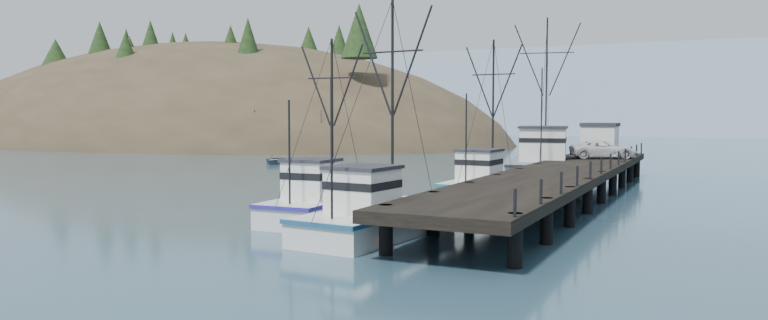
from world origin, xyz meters
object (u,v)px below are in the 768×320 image
trawler_near (381,217)px  pickup_truck (603,150)px  trawler_mid (325,204)px  pier (560,175)px  motorboat (278,163)px  pier_shed (600,139)px  trawler_far (487,185)px  work_vessel (544,166)px

trawler_near → pickup_truck: 29.64m
trawler_mid → pickup_truck: size_ratio=1.92×
trawler_mid → pickup_truck: bearing=68.7°
pier → pickup_truck: 13.06m
pier → motorboat: 41.00m
pier_shed → motorboat: 35.69m
trawler_near → pickup_truck: size_ratio=2.17×
trawler_near → motorboat: (-30.99, 36.05, -0.82)m
trawler_far → pier_shed: trawler_far is taller
pier → trawler_near: size_ratio=3.92×
trawler_far → pickup_truck: bearing=67.1°
trawler_mid → pier: bearing=54.5°
motorboat → work_vessel: bearing=-25.0°
pier → trawler_near: trawler_near is taller
pier → motorboat: (-35.76, 19.99, -1.69)m
pier_shed → pickup_truck: (1.03, -5.00, -0.70)m
pickup_truck → work_vessel: bearing=67.7°
trawler_near → pier_shed: size_ratio=3.51×
trawler_far → work_vessel: work_vessel is taller
pier → trawler_near: (-4.77, -16.06, -0.87)m
motorboat → trawler_mid: bearing=-64.1°
trawler_near → trawler_far: size_ratio=1.03×
trawler_mid → pier_shed: 32.71m
trawler_near → trawler_mid: 5.48m
work_vessel → pickup_truck: 4.93m
trawler_near → motorboat: size_ratio=2.06×
pier → trawler_far: bearing=-178.8°
trawler_far → motorboat: trawler_far is taller
pier → trawler_mid: size_ratio=4.44×
pier_shed → motorboat: bearing=176.8°
pier_shed → pickup_truck: bearing=-78.3°
trawler_near → pier_shed: bearing=82.5°
work_vessel → motorboat: work_vessel is taller
work_vessel → motorboat: 32.60m
trawler_near → work_vessel: work_vessel is taller
work_vessel → pier_shed: (3.67, 5.08, 2.19)m
motorboat → pickup_truck: bearing=-23.3°
trawler_near → trawler_far: 15.97m
trawler_far → motorboat: bearing=147.0°
trawler_far → trawler_mid: bearing=-109.7°
trawler_mid → trawler_far: trawler_far is taller
pier → trawler_far: size_ratio=4.03×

